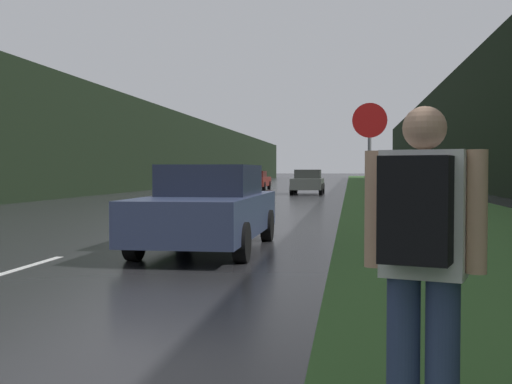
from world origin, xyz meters
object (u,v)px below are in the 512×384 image
object	(u,v)px
hitchhiker_with_backpack	(422,255)
car_passing_far	(308,182)
stop_sign	(370,155)
car_oncoming	(255,180)
car_passing_near	(209,207)

from	to	relation	value
hitchhiker_with_backpack	car_passing_far	world-z (taller)	hitchhiker_with_backpack
stop_sign	car_oncoming	world-z (taller)	stop_sign
hitchhiker_with_backpack	car_passing_far	size ratio (longest dim) A/B	0.40
stop_sign	car_passing_near	bearing A→B (deg)	-144.02
car_passing_near	car_passing_far	world-z (taller)	car_passing_near
car_passing_near	car_oncoming	distance (m)	34.06
car_passing_near	car_oncoming	world-z (taller)	car_passing_near
stop_sign	car_passing_far	world-z (taller)	stop_sign
hitchhiker_with_backpack	car_passing_near	distance (m)	8.17
hitchhiker_with_backpack	car_passing_far	distance (m)	33.90
car_passing_near	car_oncoming	bearing A→B (deg)	-82.83
stop_sign	car_passing_near	world-z (taller)	stop_sign
stop_sign	hitchhiker_with_backpack	distance (m)	9.74
hitchhiker_with_backpack	car_passing_far	xyz separation A→B (m)	(-2.74, 33.78, -0.25)
stop_sign	car_oncoming	xyz separation A→B (m)	(-7.03, 31.77, -0.98)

